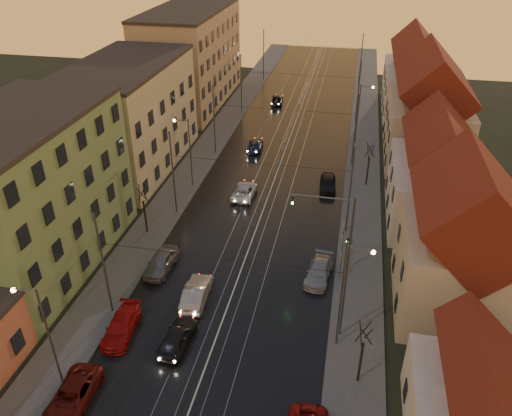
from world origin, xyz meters
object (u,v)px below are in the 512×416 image
Objects in this scene: parked_left_1 at (72,396)px; parked_left_3 at (161,262)px; street_lamp_2 at (187,146)px; driving_car_2 at (244,191)px; driving_car_3 at (255,145)px; driving_car_0 at (177,337)px; parked_right_1 at (319,271)px; street_lamp_1 at (350,284)px; street_lamp_3 at (361,108)px; traffic_light_mast at (340,224)px; driving_car_4 at (277,99)px; parked_left_2 at (121,327)px; driving_car_1 at (196,292)px; street_lamp_0 at (43,328)px; parked_right_2 at (328,183)px.

parked_left_3 is (0.51, 14.10, 0.09)m from parked_left_1.
driving_car_2 is (6.56, -1.16, -4.23)m from street_lamp_2.
parked_left_3 is (-2.91, -26.35, 0.14)m from driving_car_3.
parked_right_1 is at bearing -130.48° from driving_car_0.
street_lamp_1 is 12.75m from driving_car_0.
street_lamp_1 is at bearing -90.00° from street_lamp_3.
parked_left_1 is (-15.30, -17.26, -3.91)m from traffic_light_mast.
driving_car_4 reaches higher than parked_left_2.
street_lamp_2 reaches higher than driving_car_1.
parked_left_1 is at bearing -35.02° from street_lamp_0.
driving_car_4 is at bearing 82.12° from parked_left_2.
driving_car_2 is 1.07× the size of driving_car_4.
driving_car_4 is 0.89× the size of parked_left_1.
street_lamp_2 is at bearing 90.00° from street_lamp_0.
street_lamp_2 is 1.71× the size of parked_left_2.
driving_car_0 is 1.00× the size of driving_car_3.
driving_car_4 is 52.66m from parked_left_2.
parked_left_2 is (-4.38, 0.22, -0.07)m from driving_car_0.
street_lamp_3 is at bearing 68.04° from parked_left_1.
driving_car_2 is 15.50m from parked_right_1.
street_lamp_1 is 1.83× the size of driving_car_3.
street_lamp_0 is 1.83× the size of driving_car_0.
driving_car_3 is at bearing 82.40° from street_lamp_0.
street_lamp_0 and street_lamp_1 have the same top height.
driving_car_1 reaches higher than parked_right_1.
street_lamp_3 is at bearing -123.16° from driving_car_2.
driving_car_2 is 1.01× the size of parked_right_1.
traffic_light_mast is 1.46× the size of parked_left_1.
driving_car_2 is 1.07× the size of parked_right_2.
parked_left_2 reaches higher than driving_car_2.
parked_right_1 is at bearing 107.97° from driving_car_3.
parked_left_1 is (-4.78, -6.05, -0.06)m from driving_car_0.
parked_left_3 is (2.31, 12.84, -4.11)m from street_lamp_0.
driving_car_4 is at bearing 109.78° from parked_right_1.
parked_left_3 is at bearing -81.32° from street_lamp_2.
street_lamp_1 reaches higher than parked_right_1.
parked_left_2 is 1.06× the size of parked_right_2.
parked_left_3 reaches higher than parked_right_1.
driving_car_2 is 1.00× the size of parked_left_2.
parked_right_2 is at bearing -157.71° from driving_car_2.
parked_right_1 is (15.78, -13.63, -4.21)m from street_lamp_2.
street_lamp_1 is 27.05m from street_lamp_2.
driving_car_3 is at bearing 86.07° from parked_left_3.
parked_left_2 is 28.44m from parked_right_2.
driving_car_1 is 1.08× the size of parked_right_2.
street_lamp_2 is 16.01m from parked_right_2.
driving_car_1 reaches higher than parked_left_2.
parked_right_2 is at bearing 57.85° from parked_left_2.
driving_car_1 is at bearing -108.81° from street_lamp_3.
street_lamp_3 reaches higher than parked_left_2.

